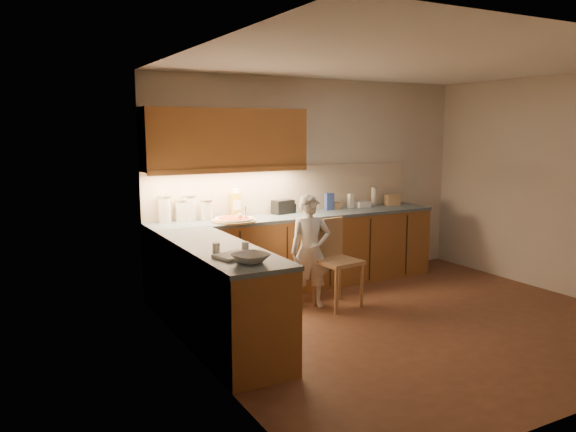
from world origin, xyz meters
The scene contains 24 objects.
room centered at (0.00, 0.00, 1.68)m, with size 4.54×4.50×2.62m.
l_counter centered at (-0.92, 1.25, 0.46)m, with size 3.77×2.62×0.92m.
backsplash centered at (-0.38, 1.99, 1.21)m, with size 3.75×0.02×0.58m, color beige.
upper_cabinets centered at (-1.27, 1.82, 1.85)m, with size 1.95×0.36×0.73m.
pizza_on_board centered at (-1.29, 1.58, 0.94)m, with size 0.51×0.51×0.21m.
child centered at (-0.65, 0.96, 0.63)m, with size 0.46×0.30×1.26m, color white.
wooden_chair centered at (-0.40, 0.87, 0.56)m, with size 0.49×0.49×0.97m.
mixing_bowl centered at (-1.95, -0.29, 0.96)m, with size 0.29×0.29×0.07m, color white.
canister_a centered at (-2.00, 1.89, 1.07)m, with size 0.15×0.15×0.30m.
canister_b centered at (-1.81, 1.89, 1.05)m, with size 0.14×0.14×0.25m.
canister_c centered at (-1.71, 1.89, 1.07)m, with size 0.16×0.16×0.29m.
canister_d centered at (-1.53, 1.83, 1.04)m, with size 0.15×0.15×0.24m.
oil_jug centered at (-1.14, 1.89, 1.08)m, with size 0.13×0.10×0.34m.
toaster centered at (-0.52, 1.85, 1.01)m, with size 0.29×0.20×0.18m.
steel_pot centered at (-0.29, 1.85, 0.98)m, with size 0.16×0.16×0.12m.
blue_box centered at (0.15, 1.84, 1.03)m, with size 0.11×0.08×0.22m, color #304590.
card_box_a centered at (0.25, 1.85, 0.97)m, with size 0.13×0.09×0.09m, color #A27F57.
white_bottle centered at (0.50, 1.85, 1.02)m, with size 0.06×0.06×0.19m, color white.
flat_pack centered at (0.70, 1.84, 0.96)m, with size 0.19×0.13×0.08m, color silver.
tall_jar centered at (0.91, 1.89, 1.05)m, with size 0.08×0.08×0.26m.
card_box_b centered at (1.17, 1.82, 0.99)m, with size 0.19×0.15×0.15m, color tan.
dough_cloth centered at (-1.98, -0.06, 0.93)m, with size 0.31×0.24×0.02m, color white.
spice_jar_a centered at (-2.07, 0.16, 0.96)m, with size 0.06×0.06×0.08m, color white.
spice_jar_b centered at (-1.82, 0.09, 0.96)m, with size 0.06×0.06×0.08m, color white.
Camera 1 is at (-3.76, -4.25, 1.97)m, focal length 35.00 mm.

